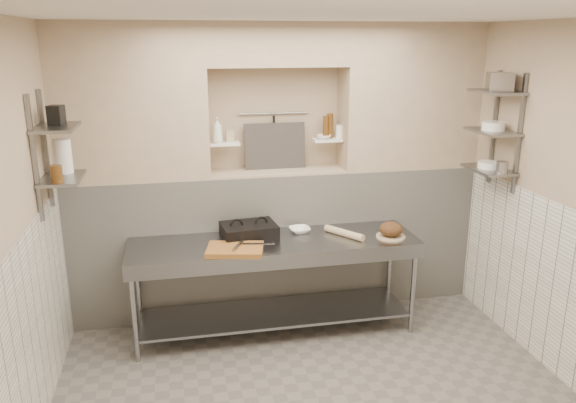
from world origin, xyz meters
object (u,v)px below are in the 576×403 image
object	(u,v)px
cutting_board	(235,250)
jug_left	(63,156)
rolling_pin	(344,233)
bottle_soap	(217,130)
panini_press	(249,231)
mixing_bowl	(300,230)
bread_loaf	(391,229)
prep_table	(275,268)
bowl_alcove	(324,137)

from	to	relation	value
cutting_board	jug_left	bearing A→B (deg)	171.76
rolling_pin	bottle_soap	bearing A→B (deg)	153.79
panini_press	rolling_pin	bearing A→B (deg)	-15.08
cutting_board	bottle_soap	xyz separation A→B (m)	(-0.06, 0.73, 0.91)
rolling_pin	jug_left	bearing A→B (deg)	179.94
mixing_bowl	jug_left	distance (m)	2.16
mixing_bowl	panini_press	bearing A→B (deg)	-173.65
panini_press	bread_loaf	xyz separation A→B (m)	(1.27, -0.25, 0.01)
bottle_soap	jug_left	distance (m)	1.38
prep_table	panini_press	bearing A→B (deg)	147.40
cutting_board	bottle_soap	size ratio (longest dim) A/B	1.97
cutting_board	bread_loaf	size ratio (longest dim) A/B	2.19
prep_table	cutting_board	distance (m)	0.50
bread_loaf	panini_press	bearing A→B (deg)	169.07
panini_press	bread_loaf	world-z (taller)	bread_loaf
cutting_board	bottle_soap	world-z (taller)	bottle_soap
rolling_pin	bottle_soap	world-z (taller)	bottle_soap
rolling_pin	bowl_alcove	size ratio (longest dim) A/B	3.06
rolling_pin	bread_loaf	size ratio (longest dim) A/B	1.97
prep_table	mixing_bowl	world-z (taller)	mixing_bowl
cutting_board	mixing_bowl	xyz separation A→B (m)	(0.65, 0.38, 0.00)
prep_table	mixing_bowl	xyz separation A→B (m)	(0.27, 0.19, 0.28)
cutting_board	mixing_bowl	world-z (taller)	mixing_bowl
panini_press	cutting_board	distance (m)	0.36
prep_table	bread_loaf	world-z (taller)	bread_loaf
cutting_board	rolling_pin	size ratio (longest dim) A/B	1.11
jug_left	rolling_pin	bearing A→B (deg)	-0.06
bottle_soap	bowl_alcove	distance (m)	1.03
prep_table	bread_loaf	bearing A→B (deg)	-5.93
mixing_bowl	bread_loaf	xyz separation A→B (m)	(0.79, -0.30, 0.06)
panini_press	prep_table	bearing A→B (deg)	-39.00
prep_table	bottle_soap	distance (m)	1.38
cutting_board	rolling_pin	xyz separation A→B (m)	(1.03, 0.19, 0.01)
prep_table	panini_press	xyz separation A→B (m)	(-0.21, 0.14, 0.32)
jug_left	panini_press	bearing A→B (deg)	4.94
prep_table	rolling_pin	xyz separation A→B (m)	(0.65, 0.00, 0.29)
bowl_alcove	prep_table	bearing A→B (deg)	-137.14
bowl_alcove	panini_press	bearing A→B (deg)	-152.80
cutting_board	rolling_pin	bearing A→B (deg)	10.49
mixing_bowl	jug_left	xyz separation A→B (m)	(-1.98, -0.18, 0.83)
rolling_pin	jug_left	world-z (taller)	jug_left
bowl_alcove	jug_left	distance (m)	2.36
bowl_alcove	mixing_bowl	bearing A→B (deg)	-131.46
panini_press	rolling_pin	xyz separation A→B (m)	(0.86, -0.13, -0.03)
prep_table	bread_loaf	size ratio (longest dim) A/B	12.00
cutting_board	bowl_alcove	xyz separation A→B (m)	(0.97, 0.74, 0.81)
cutting_board	rolling_pin	world-z (taller)	rolling_pin
mixing_bowl	bowl_alcove	bearing A→B (deg)	48.54
rolling_pin	bread_loaf	bearing A→B (deg)	-15.54
prep_table	rolling_pin	world-z (taller)	rolling_pin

